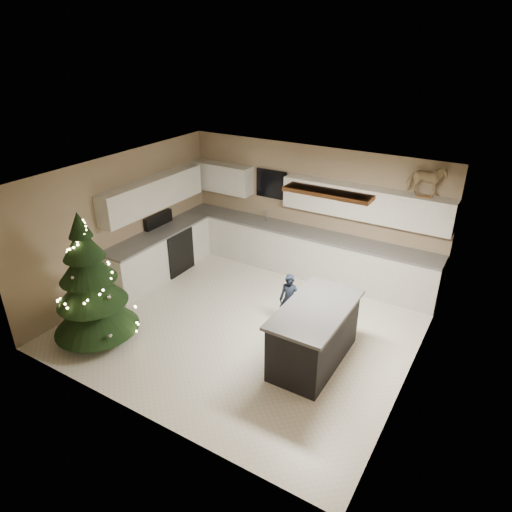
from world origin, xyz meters
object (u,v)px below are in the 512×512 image
Objects in this scene: toddler at (289,300)px; rocking_horse at (426,180)px; island at (314,334)px; bar_stool at (306,313)px; christmas_tree at (91,290)px.

rocking_horse is (1.53, 1.96, 1.82)m from toddler.
island is at bearing -51.30° from toddler.
bar_stool is at bearing 142.72° from rocking_horse.
rocking_horse reaches higher than toddler.
bar_stool is 0.91× the size of rocking_horse.
toddler is at bearing 132.52° from rocking_horse.
bar_stool is 0.65× the size of toddler.
bar_stool is (-0.36, 0.50, -0.02)m from island.
christmas_tree is 3.21m from toddler.
bar_stool is 0.28× the size of christmas_tree.
bar_stool is at bearing 126.05° from island.
christmas_tree is 5.79m from rocking_horse.
rocking_horse is at bearing 42.04° from toddler.
island is 3.53m from christmas_tree.
toddler is at bearing 138.76° from island.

